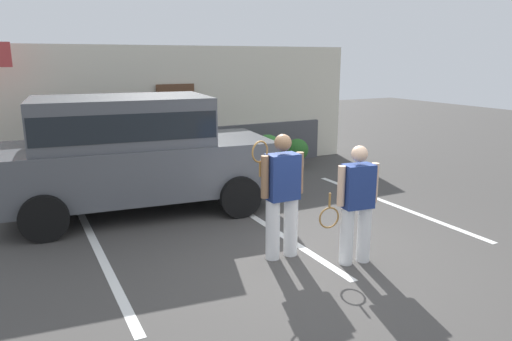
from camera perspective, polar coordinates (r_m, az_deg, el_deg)
name	(u,v)px	position (r m, az deg, el deg)	size (l,w,h in m)	color
ground_plane	(314,262)	(6.53, 7.04, -10.96)	(40.00, 40.00, 0.00)	#423F3D
parking_stripe_0	(101,257)	(6.97, -18.21, -9.90)	(0.12, 4.40, 0.01)	silver
parking_stripe_1	(268,226)	(7.77, 1.50, -6.76)	(0.12, 4.40, 0.01)	silver
parking_stripe_2	(391,204)	(9.27, 16.01, -3.90)	(0.12, 4.40, 0.01)	silver
house_frontage	(174,114)	(11.43, -9.93, 6.78)	(9.52, 0.40, 2.97)	beige
parked_suv	(132,149)	(8.51, -14.77, 2.59)	(4.78, 2.57, 2.05)	#4C4F54
tennis_player_man	(282,194)	(6.36, 3.16, -2.90)	(0.78, 0.27, 1.72)	white
tennis_player_woman	(357,204)	(6.33, 12.07, -3.94)	(0.85, 0.30, 1.60)	white
potted_plant_by_porch	(268,151)	(11.35, 1.44, 2.36)	(0.68, 0.68, 0.90)	gray
potted_plant_secondary	(297,152)	(11.84, 5.03, 2.31)	(0.55, 0.55, 0.73)	gray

